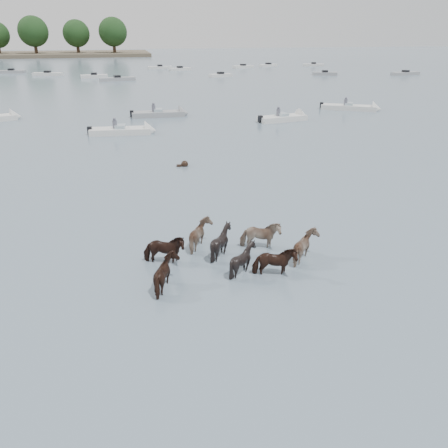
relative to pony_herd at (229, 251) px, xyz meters
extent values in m
plane|color=slate|center=(-2.20, -1.50, -0.45)|extent=(400.00, 400.00, 0.00)
imported|color=black|center=(-2.28, 0.48, 0.01)|extent=(1.68, 1.09, 1.31)
imported|color=#816E57|center=(-0.74, 1.46, -0.01)|extent=(1.13, 1.30, 1.26)
imported|color=black|center=(-0.16, 0.64, 0.03)|extent=(1.38, 1.27, 1.35)
imported|color=gray|center=(1.42, 0.88, 0.01)|extent=(1.65, 1.02, 1.30)
imported|color=black|center=(-2.34, -1.23, -0.01)|extent=(1.20, 1.36, 1.27)
imported|color=black|center=(0.29, -0.78, -0.02)|extent=(1.20, 1.08, 1.25)
imported|color=black|center=(1.27, -1.21, -0.02)|extent=(1.57, 0.91, 1.25)
imported|color=#9F806C|center=(2.77, -0.44, 0.00)|extent=(1.38, 1.51, 1.28)
sphere|color=black|center=(0.25, 12.67, -0.33)|extent=(0.44, 0.44, 0.44)
cube|color=black|center=(0.00, 12.67, -0.43)|extent=(0.50, 0.22, 0.18)
cube|color=silver|center=(-3.43, 22.97, -0.25)|extent=(4.92, 2.00, 0.55)
cone|color=silver|center=(-1.04, 22.77, -0.25)|extent=(1.03, 1.67, 1.60)
cube|color=#99ADB7|center=(-3.43, 22.97, 0.10)|extent=(0.89, 1.18, 0.35)
cube|color=black|center=(-5.83, 23.17, -0.10)|extent=(0.38, 0.38, 0.60)
cylinder|color=#595966|center=(-3.83, 22.97, 0.30)|extent=(0.36, 0.36, 0.70)
sphere|color=#595966|center=(-3.83, 22.97, 0.75)|extent=(0.24, 0.24, 0.24)
cube|color=gray|center=(0.26, 30.24, -0.25)|extent=(5.05, 1.75, 0.55)
cone|color=gray|center=(2.76, 30.16, -0.25)|extent=(0.95, 1.63, 1.60)
cube|color=#99ADB7|center=(0.26, 30.24, 0.10)|extent=(0.83, 1.14, 0.35)
cube|color=black|center=(-2.24, 30.31, -0.10)|extent=(0.36, 0.36, 0.60)
cylinder|color=#595966|center=(-0.14, 30.24, 0.30)|extent=(0.36, 0.36, 0.70)
sphere|color=#595966|center=(-0.14, 30.24, 0.75)|extent=(0.24, 0.24, 0.24)
cube|color=silver|center=(11.17, 25.33, -0.25)|extent=(4.79, 2.46, 0.55)
cone|color=silver|center=(13.41, 25.78, -0.25)|extent=(1.20, 1.75, 1.60)
cube|color=#99ADB7|center=(11.17, 25.33, 0.10)|extent=(1.00, 1.26, 0.35)
cube|color=black|center=(8.93, 24.88, -0.10)|extent=(0.41, 0.41, 0.60)
cylinder|color=#595966|center=(10.77, 25.33, 0.30)|extent=(0.36, 0.36, 0.70)
sphere|color=#595966|center=(10.77, 25.33, 0.75)|extent=(0.24, 0.24, 0.24)
cube|color=silver|center=(20.11, 29.68, -0.25)|extent=(5.66, 4.16, 0.55)
cone|color=silver|center=(22.55, 28.30, -0.25)|extent=(1.57, 1.84, 1.60)
cube|color=#99ADB7|center=(20.11, 29.68, 0.10)|extent=(1.25, 1.37, 0.35)
cube|color=black|center=(17.68, 31.07, -0.10)|extent=(0.48, 0.48, 0.60)
cylinder|color=#595966|center=(19.71, 29.68, 0.30)|extent=(0.36, 0.36, 0.70)
sphere|color=#595966|center=(19.71, 29.68, 0.75)|extent=(0.24, 0.24, 0.24)
cone|color=silver|center=(-12.88, 31.91, -0.25)|extent=(1.38, 1.81, 1.60)
cube|color=gray|center=(-23.08, 83.86, -0.23)|extent=(5.11, 2.02, 0.60)
cube|color=black|center=(-23.08, 83.86, 0.15)|extent=(1.10, 1.10, 0.50)
cube|color=silver|center=(-15.57, 76.98, -0.23)|extent=(5.57, 2.87, 0.60)
cube|color=black|center=(-15.57, 76.98, 0.15)|extent=(1.23, 1.23, 0.50)
cube|color=silver|center=(-7.12, 70.82, -0.23)|extent=(4.65, 1.82, 0.60)
cube|color=black|center=(-7.12, 70.82, 0.15)|extent=(1.07, 1.07, 0.50)
cube|color=gray|center=(-3.22, 64.91, -0.23)|extent=(5.92, 2.50, 0.60)
cube|color=black|center=(-3.22, 64.91, 0.15)|extent=(1.16, 1.16, 0.50)
cube|color=silver|center=(5.98, 87.77, -0.23)|extent=(5.17, 1.67, 0.60)
cube|color=black|center=(5.98, 87.77, 0.15)|extent=(1.03, 1.03, 0.50)
cube|color=silver|center=(9.56, 82.55, -0.23)|extent=(4.81, 2.74, 0.60)
cube|color=black|center=(9.56, 82.55, 0.15)|extent=(1.24, 1.24, 0.50)
cube|color=silver|center=(14.78, 67.37, -0.23)|extent=(4.43, 2.53, 0.60)
cube|color=black|center=(14.78, 67.37, 0.15)|extent=(1.23, 1.23, 0.50)
cube|color=silver|center=(23.97, 85.77, -0.23)|extent=(5.09, 3.14, 0.60)
cube|color=black|center=(23.97, 85.77, 0.15)|extent=(1.29, 1.29, 0.50)
cube|color=silver|center=(30.65, 88.40, -0.23)|extent=(4.61, 2.99, 0.60)
cube|color=black|center=(30.65, 88.40, 0.15)|extent=(1.30, 1.30, 0.50)
cube|color=gray|center=(34.38, 66.40, -0.23)|extent=(4.65, 2.70, 0.60)
cube|color=black|center=(34.38, 66.40, 0.15)|extent=(1.25, 1.25, 0.50)
cube|color=silver|center=(41.26, 87.42, -0.23)|extent=(4.87, 2.67, 0.60)
cube|color=black|center=(41.26, 87.42, 0.15)|extent=(1.23, 1.23, 0.50)
cube|color=gray|center=(49.13, 63.33, -0.23)|extent=(5.85, 2.35, 0.60)
cube|color=black|center=(49.13, 63.33, 0.15)|extent=(1.14, 1.14, 0.50)
cylinder|color=#382619|center=(-26.81, 143.18, 1.57)|extent=(1.00, 1.00, 4.03)
sphere|color=black|center=(-26.81, 143.18, 6.83)|extent=(8.95, 8.95, 8.95)
cylinder|color=#382619|center=(-14.42, 145.04, 1.40)|extent=(1.00, 1.00, 3.69)
sphere|color=black|center=(-14.42, 145.04, 6.22)|extent=(8.20, 8.20, 8.20)
cylinder|color=#382619|center=(-3.12, 142.76, 1.53)|extent=(1.00, 1.00, 3.94)
sphere|color=black|center=(-3.12, 142.76, 6.67)|extent=(8.76, 8.76, 8.76)
camera|label=1|loc=(-3.38, -13.73, 7.27)|focal=35.64mm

